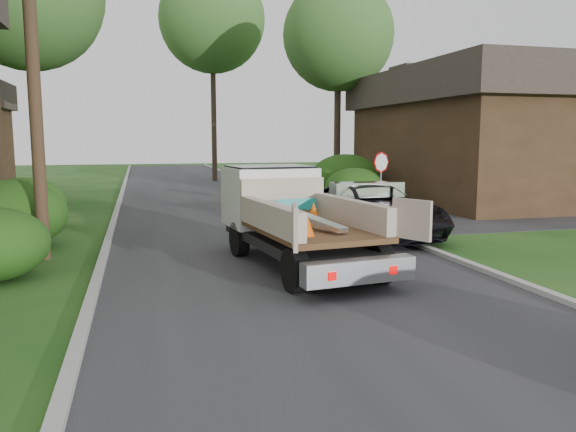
# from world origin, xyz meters

# --- Properties ---
(ground) EXTENTS (120.00, 120.00, 0.00)m
(ground) POSITION_xyz_m (0.00, 0.00, 0.00)
(ground) COLOR #174614
(ground) RESTS_ON ground
(road) EXTENTS (8.00, 90.00, 0.02)m
(road) POSITION_xyz_m (0.00, 10.00, 0.00)
(road) COLOR #28282B
(road) RESTS_ON ground
(side_street) EXTENTS (16.00, 7.00, 0.02)m
(side_street) POSITION_xyz_m (12.00, 9.00, 0.01)
(side_street) COLOR #28282B
(side_street) RESTS_ON ground
(curb_left) EXTENTS (0.20, 90.00, 0.12)m
(curb_left) POSITION_xyz_m (-4.10, 10.00, 0.06)
(curb_left) COLOR #9E9E99
(curb_left) RESTS_ON ground
(curb_right) EXTENTS (0.20, 90.00, 0.12)m
(curb_right) POSITION_xyz_m (4.10, 10.00, 0.06)
(curb_right) COLOR #9E9E99
(curb_right) RESTS_ON ground
(stop_sign) EXTENTS (0.71, 0.32, 2.48)m
(stop_sign) POSITION_xyz_m (5.20, 9.00, 1.78)
(stop_sign) COLOR slate
(stop_sign) RESTS_ON ground
(utility_pole) EXTENTS (2.42, 1.25, 10.00)m
(utility_pole) POSITION_xyz_m (-5.48, 4.98, 5.17)
(utility_pole) COLOR #382619
(utility_pole) RESTS_ON ground
(house_right) EXTENTS (9.72, 12.96, 6.20)m
(house_right) POSITION_xyz_m (13.00, 14.00, 3.16)
(house_right) COLOR #332315
(house_right) RESTS_ON ground
(hedge_left_b) EXTENTS (2.86, 2.86, 1.87)m
(hedge_left_b) POSITION_xyz_m (-6.50, 6.50, 0.94)
(hedge_left_b) COLOR #153C0E
(hedge_left_b) RESTS_ON ground
(hedge_left_c) EXTENTS (2.60, 2.60, 1.70)m
(hedge_left_c) POSITION_xyz_m (-6.80, 10.00, 0.85)
(hedge_left_c) COLOR #153C0E
(hedge_left_c) RESTS_ON ground
(hedge_right_a) EXTENTS (2.60, 2.60, 1.70)m
(hedge_right_a) POSITION_xyz_m (5.80, 13.00, 0.85)
(hedge_right_a) COLOR #153C0E
(hedge_right_a) RESTS_ON ground
(hedge_right_b) EXTENTS (3.38, 3.38, 2.21)m
(hedge_right_b) POSITION_xyz_m (6.50, 16.00, 1.10)
(hedge_right_b) COLOR #153C0E
(hedge_right_b) RESTS_ON ground
(tree_right_far) EXTENTS (6.00, 6.00, 11.50)m
(tree_right_far) POSITION_xyz_m (7.50, 20.00, 8.48)
(tree_right_far) COLOR #2D2119
(tree_right_far) RESTS_ON ground
(tree_center_far) EXTENTS (7.20, 7.20, 14.60)m
(tree_center_far) POSITION_xyz_m (2.00, 30.00, 10.98)
(tree_center_far) COLOR #2D2119
(tree_center_far) RESTS_ON ground
(flatbed_truck) EXTENTS (3.14, 6.16, 2.24)m
(flatbed_truck) POSITION_xyz_m (0.19, 3.41, 1.22)
(flatbed_truck) COLOR black
(flatbed_truck) RESTS_ON ground
(black_pickup) EXTENTS (3.37, 5.97, 1.57)m
(black_pickup) POSITION_xyz_m (3.60, 6.07, 0.79)
(black_pickup) COLOR black
(black_pickup) RESTS_ON ground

